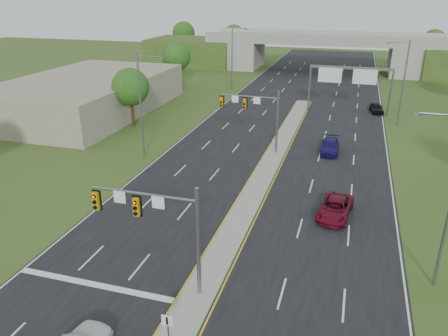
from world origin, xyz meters
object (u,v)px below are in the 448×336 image
at_px(signal_mast_near, 160,220).
at_px(signal_mast_far, 257,111).
at_px(car_far_c, 377,108).
at_px(overpass, 322,54).
at_px(sign_gantry, 349,77).
at_px(keep_right_sign, 168,326).
at_px(car_far_a, 335,208).
at_px(car_far_b, 330,146).

bearing_deg(signal_mast_near, signal_mast_far, 90.00).
bearing_deg(car_far_c, overpass, 98.93).
xyz_separation_m(sign_gantry, overpass, (-6.68, 35.08, -1.69)).
distance_m(signal_mast_far, sign_gantry, 21.91).
height_order(signal_mast_near, signal_mast_far, same).
distance_m(signal_mast_near, keep_right_sign, 5.94).
xyz_separation_m(sign_gantry, car_far_c, (4.32, 1.41, -4.55)).
bearing_deg(keep_right_sign, car_far_c, 77.80).
height_order(car_far_a, car_far_c, car_far_a).
relative_size(keep_right_sign, overpass, 0.03).
bearing_deg(keep_right_sign, sign_gantry, 82.30).
relative_size(signal_mast_near, car_far_a, 1.38).
relative_size(keep_right_sign, car_far_c, 0.56).
height_order(signal_mast_far, car_far_b, signal_mast_far).
relative_size(sign_gantry, car_far_a, 2.29).
height_order(sign_gantry, car_far_a, sign_gantry).
relative_size(sign_gantry, car_far_b, 2.45).
xyz_separation_m(overpass, car_far_c, (11.00, -33.67, -2.86)).
relative_size(signal_mast_near, keep_right_sign, 3.18).
distance_m(signal_mast_far, overpass, 55.13).
height_order(signal_mast_far, car_far_a, signal_mast_far).
xyz_separation_m(sign_gantry, car_far_a, (0.41, -32.69, -4.52)).
bearing_deg(overpass, car_far_a, -84.02).
bearing_deg(overpass, signal_mast_far, -92.35).
xyz_separation_m(overpass, car_far_a, (7.10, -67.77, -2.83)).
height_order(signal_mast_far, keep_right_sign, signal_mast_far).
bearing_deg(car_far_a, signal_mast_far, 133.70).
bearing_deg(overpass, sign_gantry, -79.21).
xyz_separation_m(signal_mast_near, car_far_a, (9.36, 12.31, -4.00)).
xyz_separation_m(signal_mast_near, keep_right_sign, (2.26, -4.45, -3.21)).
xyz_separation_m(signal_mast_near, car_far_c, (13.26, 46.41, -4.03)).
height_order(overpass, car_far_a, overpass).
xyz_separation_m(keep_right_sign, sign_gantry, (6.68, 49.45, 3.72)).
bearing_deg(sign_gantry, signal_mast_near, -101.25).
bearing_deg(car_far_b, car_far_a, -85.32).
bearing_deg(overpass, car_far_b, -83.88).
height_order(sign_gantry, car_far_b, sign_gantry).
bearing_deg(sign_gantry, signal_mast_far, -114.11).
height_order(signal_mast_near, car_far_c, signal_mast_near).
height_order(sign_gantry, overpass, overpass).
xyz_separation_m(signal_mast_near, sign_gantry, (8.95, 44.99, 0.51)).
bearing_deg(car_far_b, overpass, 95.32).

